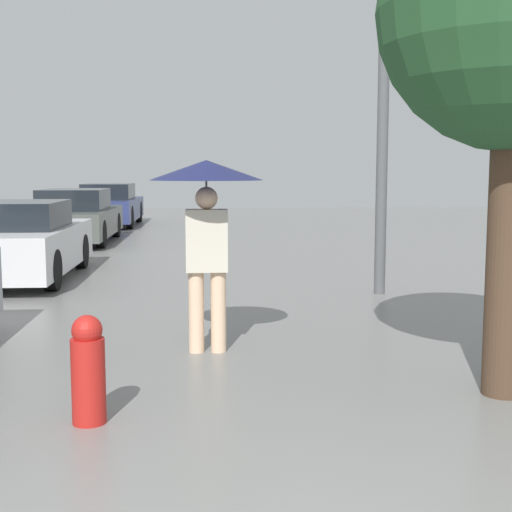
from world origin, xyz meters
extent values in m
cylinder|color=beige|center=(-0.35, 4.54, 0.39)|extent=(0.14, 0.14, 0.77)
cylinder|color=beige|center=(-0.14, 4.54, 0.39)|extent=(0.14, 0.14, 0.77)
cube|color=beige|center=(-0.25, 4.54, 1.06)|extent=(0.39, 0.23, 0.58)
sphere|color=beige|center=(-0.25, 4.54, 1.45)|extent=(0.21, 0.21, 0.21)
cylinder|color=#515456|center=(-0.25, 4.54, 1.31)|extent=(0.02, 0.02, 0.62)
cone|color=#191E4C|center=(-0.25, 4.54, 1.71)|extent=(1.05, 1.05, 0.18)
cube|color=silver|center=(-3.18, 9.33, 0.49)|extent=(1.62, 3.83, 0.66)
cube|color=black|center=(-3.18, 9.14, 1.03)|extent=(1.38, 1.73, 0.41)
cylinder|color=black|center=(-2.45, 10.52, 0.30)|extent=(0.18, 0.59, 0.59)
cylinder|color=black|center=(-2.45, 8.14, 0.30)|extent=(0.18, 0.59, 0.59)
cube|color=#4C514C|center=(-3.34, 15.05, 0.48)|extent=(1.68, 4.21, 0.62)
cube|color=black|center=(-3.34, 14.84, 1.02)|extent=(1.43, 1.89, 0.48)
cylinder|color=black|center=(-4.09, 16.36, 0.31)|extent=(0.18, 0.62, 0.62)
cylinder|color=black|center=(-2.58, 16.36, 0.31)|extent=(0.18, 0.62, 0.62)
cylinder|color=black|center=(-4.09, 13.75, 0.31)|extent=(0.18, 0.62, 0.62)
cylinder|color=black|center=(-2.58, 13.75, 0.31)|extent=(0.18, 0.62, 0.62)
cube|color=navy|center=(-3.24, 20.27, 0.50)|extent=(1.66, 4.52, 0.63)
cube|color=black|center=(-3.24, 20.04, 1.05)|extent=(1.41, 2.03, 0.47)
cylinder|color=black|center=(-3.99, 21.67, 0.34)|extent=(0.18, 0.67, 0.67)
cylinder|color=black|center=(-2.49, 21.67, 0.34)|extent=(0.18, 0.67, 0.67)
cylinder|color=black|center=(-3.99, 18.87, 0.34)|extent=(0.18, 0.67, 0.67)
cylinder|color=black|center=(-2.49, 18.87, 0.34)|extent=(0.18, 0.67, 0.67)
cylinder|color=#473323|center=(2.01, 3.10, 1.15)|extent=(0.32, 0.32, 2.30)
cylinder|color=#515456|center=(2.15, 7.59, 2.39)|extent=(0.15, 0.15, 4.79)
cylinder|color=#B21E19|center=(-1.06, 2.69, 0.29)|extent=(0.23, 0.23, 0.59)
sphere|color=#B21E19|center=(-1.06, 2.69, 0.64)|extent=(0.21, 0.21, 0.21)
camera|label=1|loc=(-0.25, -2.06, 1.72)|focal=50.00mm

